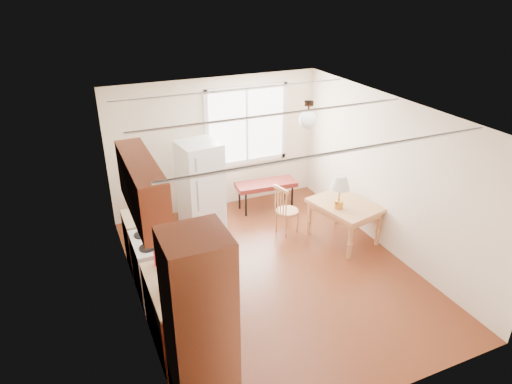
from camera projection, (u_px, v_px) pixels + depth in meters
room_shell at (275, 200)px, 6.43m from camera, size 4.60×5.60×2.62m
kitchen_run at (169, 278)px, 5.46m from camera, size 0.65×3.40×2.20m
window_unit at (247, 126)px, 8.56m from camera, size 1.64×0.05×1.51m
pendant_light at (308, 119)px, 6.59m from camera, size 0.26×0.26×0.40m
refrigerator at (201, 186)px, 7.90m from camera, size 0.74×0.74×1.60m
bench at (266, 185)px, 8.71m from camera, size 1.19×0.52×0.53m
dining_table at (345, 209)px, 7.61m from camera, size 1.03×1.24×0.68m
chair at (284, 207)px, 7.83m from camera, size 0.42×0.41×0.88m
table_lamp at (340, 185)px, 7.25m from camera, size 0.33×0.33×0.56m
coffee_maker at (173, 277)px, 5.14m from camera, size 0.20×0.27×0.39m
kettle at (159, 257)px, 5.56m from camera, size 0.13×0.13×0.25m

